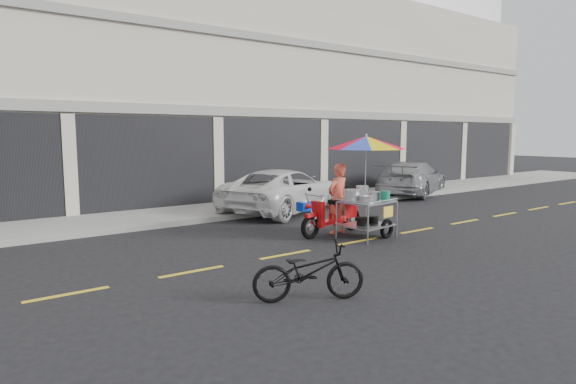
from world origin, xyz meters
TOP-DOWN VIEW (x-y plane):
  - ground at (0.00, 0.00)m, footprint 90.00×90.00m
  - sidewalk at (0.00, 5.50)m, footprint 45.00×3.00m
  - shophouse_block at (2.82, 10.59)m, footprint 36.00×8.11m
  - centerline at (0.00, 0.00)m, footprint 42.00×0.10m
  - white_pickup at (1.10, 4.35)m, footprint 5.15×3.83m
  - silver_pickup at (7.53, 4.70)m, footprint 4.89×3.53m
  - near_bicycle at (-3.28, -2.31)m, footprint 1.69×1.21m
  - food_vendor_rig at (0.34, 0.48)m, footprint 2.53×2.03m

SIDE VIEW (x-z plane):
  - ground at x=0.00m, z-range 0.00..0.00m
  - centerline at x=0.00m, z-range 0.00..0.01m
  - sidewalk at x=0.00m, z-range 0.00..0.15m
  - near_bicycle at x=-3.28m, z-range 0.00..0.85m
  - white_pickup at x=1.10m, z-range 0.00..1.30m
  - silver_pickup at x=7.53m, z-range 0.00..1.32m
  - food_vendor_rig at x=0.34m, z-range 0.30..2.68m
  - shophouse_block at x=2.82m, z-range -0.96..9.44m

